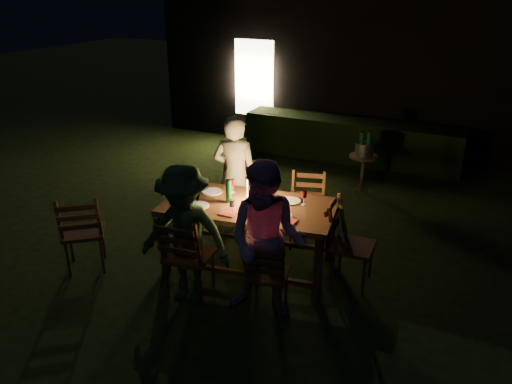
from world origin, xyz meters
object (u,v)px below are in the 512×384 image
at_px(chair_near_left, 189,270).
at_px(bottle_bucket_a, 361,146).
at_px(chair_near_right, 268,286).
at_px(lantern, 254,191).
at_px(side_table, 363,160).
at_px(ice_bucket, 364,149).
at_px(chair_spare, 85,245).
at_px(person_opp_left, 185,235).
at_px(dining_table, 249,211).
at_px(bottle_table, 229,191).
at_px(person_house_side, 235,176).
at_px(person_opp_right, 267,241).
at_px(chair_end, 350,258).
at_px(chair_far_right, 306,223).
at_px(chair_far_left, 235,213).
at_px(bottle_bucket_b, 368,146).

bearing_deg(chair_near_left, bottle_bucket_a, 70.36).
bearing_deg(chair_near_right, lantern, 113.23).
xyz_separation_m(side_table, ice_bucket, (0.00, 0.00, 0.18)).
relative_size(chair_spare, ice_bucket, 3.56).
bearing_deg(person_opp_left, chair_spare, 172.05).
bearing_deg(bottle_bucket_a, lantern, -100.84).
relative_size(dining_table, side_table, 3.42).
bearing_deg(person_opp_left, bottle_table, 76.29).
height_order(chair_near_right, ice_bucket, chair_near_right).
xyz_separation_m(person_house_side, person_opp_right, (1.13, -1.49, 0.00)).
relative_size(chair_end, chair_spare, 0.98).
height_order(person_opp_right, side_table, person_opp_right).
height_order(person_opp_left, ice_bucket, person_opp_left).
height_order(chair_spare, ice_bucket, chair_spare).
height_order(chair_end, person_house_side, person_house_side).
xyz_separation_m(chair_near_left, bottle_bucket_a, (0.93, 3.77, 0.46)).
bearing_deg(lantern, chair_spare, -152.49).
bearing_deg(side_table, chair_near_left, -104.38).
bearing_deg(chair_near_left, chair_near_right, 2.84).
distance_m(chair_spare, person_house_side, 2.10).
bearing_deg(chair_far_right, ice_bucket, -111.89).
bearing_deg(chair_near_right, chair_end, 41.92).
xyz_separation_m(person_house_side, person_opp_left, (0.24, -1.62, -0.06)).
bearing_deg(person_opp_right, chair_near_right, 88.94).
height_order(chair_near_left, chair_end, chair_near_left).
distance_m(chair_far_right, person_house_side, 1.14).
bearing_deg(side_table, lantern, -101.64).
height_order(chair_near_right, bottle_bucket_a, bottle_bucket_a).
bearing_deg(chair_near_left, chair_far_left, 92.56).
relative_size(ice_bucket, bottle_bucket_b, 0.94).
distance_m(person_opp_right, bottle_bucket_a, 3.68).
bearing_deg(person_house_side, dining_table, 118.76).
xyz_separation_m(person_opp_right, bottle_bucket_a, (0.03, 3.68, -0.06)).
distance_m(chair_near_left, bottle_table, 1.03).
distance_m(dining_table, bottle_bucket_b, 3.10).
relative_size(chair_near_left, chair_near_right, 1.17).
bearing_deg(chair_far_left, bottle_bucket_b, -124.72).
height_order(chair_far_left, chair_end, chair_far_left).
distance_m(chair_near_left, bottle_bucket_b, 4.01).
bearing_deg(ice_bucket, dining_table, -102.20).
bearing_deg(lantern, ice_bucket, 78.36).
height_order(dining_table, ice_bucket, ice_bucket).
bearing_deg(dining_table, bottle_table, -180.00).
bearing_deg(person_house_side, chair_spare, 45.00).
distance_m(chair_end, person_opp_right, 1.25).
distance_m(person_house_side, side_table, 2.56).
bearing_deg(chair_far_left, chair_near_right, 122.38).
xyz_separation_m(person_opp_left, lantern, (0.37, 0.93, 0.22)).
distance_m(dining_table, chair_spare, 2.04).
xyz_separation_m(chair_far_left, chair_spare, (-1.22, -1.59, -0.00)).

